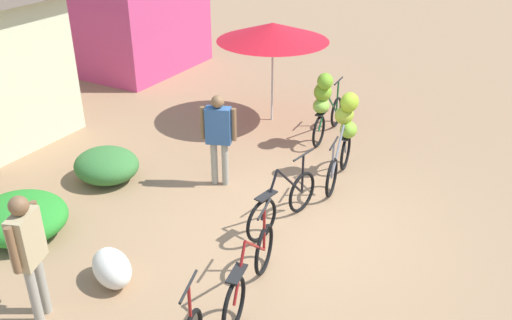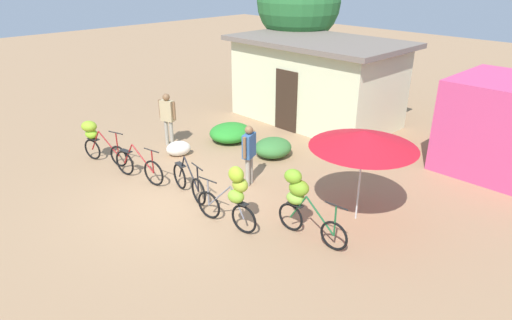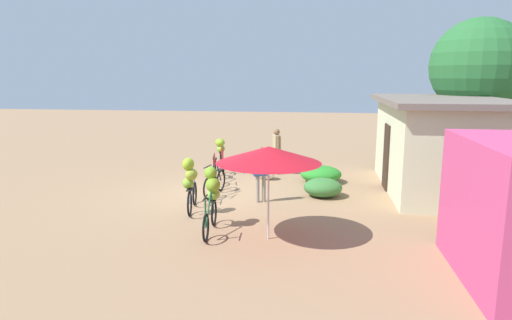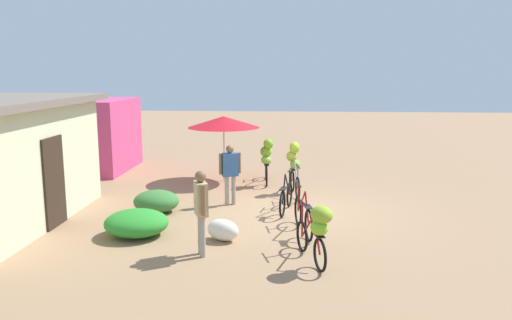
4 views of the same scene
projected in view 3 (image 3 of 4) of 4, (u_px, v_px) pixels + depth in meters
name	position (u px, v px, depth m)	size (l,w,h in m)	color
ground_plane	(209.00, 194.00, 13.26)	(60.00, 60.00, 0.00)	#9B7754
building_low	(439.00, 144.00, 13.52)	(5.86, 3.52, 2.82)	beige
tree_behind_building	(479.00, 66.00, 15.15)	(3.21, 3.21, 5.40)	brown
hedge_bush_front_left	(321.00, 174.00, 14.73)	(1.25, 1.34, 0.55)	#2A8B2A
hedge_bush_front_right	(323.00, 187.00, 12.99)	(1.01, 1.11, 0.54)	#387435
market_umbrella	(269.00, 155.00, 9.33)	(2.22, 2.22, 2.03)	beige
bicycle_leftmost	(221.00, 151.00, 16.57)	(1.55, 0.68, 1.16)	black
bicycle_near_pile	(214.00, 171.00, 14.77)	(1.72, 0.38, 0.96)	black
bicycle_center_loaded	(215.00, 183.00, 13.17)	(1.61, 0.32, 0.98)	black
bicycle_by_shop	(190.00, 182.00, 11.33)	(1.60, 0.45, 1.46)	black
bicycle_rightmost	(212.00, 194.00, 10.17)	(1.66, 0.49, 1.42)	black
produce_sack	(266.00, 173.00, 15.16)	(0.70, 0.44, 0.44)	silver
person_vendor	(261.00, 169.00, 12.31)	(0.33, 0.55, 1.56)	gray
person_bystander	(277.00, 147.00, 15.82)	(0.55, 0.33, 1.62)	gray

